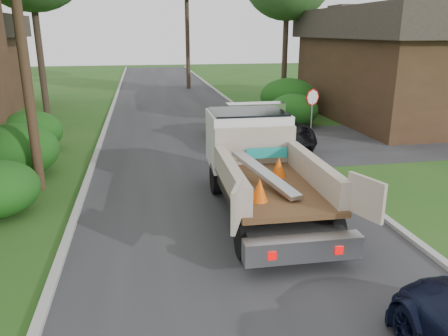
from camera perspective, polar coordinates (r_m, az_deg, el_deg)
The scene contains 14 objects.
ground at distance 10.51m, azimuth 2.33°, elevation -10.08°, with size 120.00×120.00×0.00m, color #214F16.
road at distance 19.80m, azimuth -4.13°, elevation 3.19°, with size 8.00×90.00×0.02m, color #28282B.
side_street at distance 23.45m, azimuth 26.81°, elevation 3.60°, with size 16.00×7.00×0.02m, color #28282B.
curb_left at distance 19.77m, azimuth -16.03°, elevation 2.70°, with size 0.20×90.00×0.12m, color #9E9E99.
curb_right at distance 20.63m, azimuth 7.28°, elevation 3.84°, with size 0.20×90.00×0.12m, color #9E9E99.
stop_sign at distance 19.75m, azimuth 11.42°, elevation 8.11°, with size 0.71×0.32×2.48m.
utility_pole at distance 14.46m, azimuth -25.20°, elevation 17.13°, with size 2.42×1.25×10.00m.
house_right at distance 27.65m, azimuth 23.16°, elevation 12.54°, with size 9.72×12.96×6.20m.
hedge_left_b at distance 16.65m, azimuth -25.52°, elevation 2.08°, with size 2.86×2.86×1.87m, color #194610.
hedge_left_c at distance 20.04m, azimuth -23.93°, elevation 4.39°, with size 2.60×2.60×1.70m, color #194610.
hedge_right_a at distance 23.80m, azimuth 9.08°, elevation 7.51°, with size 2.60×2.60×1.70m, color #194610.
hedge_right_b at distance 26.79m, azimuth 8.39°, elevation 9.18°, with size 3.38×3.38×2.21m, color #194610.
flatbed_truck at distance 12.63m, azimuth 4.24°, elevation 1.38°, with size 3.12×6.70×2.52m.
black_pickup at distance 19.23m, azimuth 4.41°, elevation 5.50°, with size 2.99×6.48×1.80m, color black.
Camera 1 is at (-2.13, -9.08, 4.84)m, focal length 35.00 mm.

